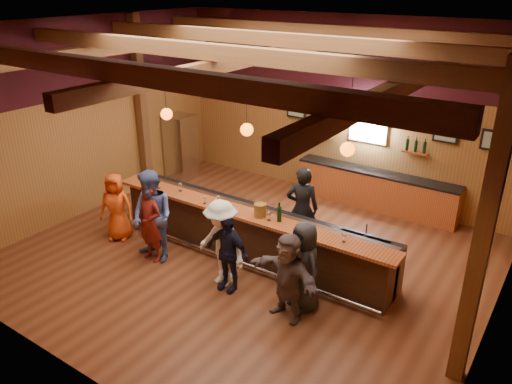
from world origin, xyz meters
TOP-DOWN VIEW (x-y plane):
  - room at (0.00, 0.06)m, footprint 9.04×9.00m
  - bar_counter at (0.02, 0.15)m, footprint 6.30×1.07m
  - back_bar_cabinet at (1.20, 3.72)m, footprint 4.00×0.52m
  - window at (0.80, 3.95)m, footprint 0.95×0.09m
  - framed_pictures at (1.67, 3.94)m, footprint 5.35×0.05m
  - wine_shelves at (0.80, 3.88)m, footprint 3.00×0.18m
  - pendant_lights at (0.00, 0.00)m, footprint 4.24×0.24m
  - stainless_fridge at (-4.10, 2.60)m, footprint 0.70×0.70m
  - customer_orange at (-2.80, -0.89)m, footprint 0.87×0.75m
  - customer_redvest at (-1.56, -1.12)m, footprint 0.62×0.42m
  - customer_denim at (-1.52, -1.08)m, footprint 0.99×0.82m
  - customer_white at (0.14, -1.02)m, footprint 1.17×0.78m
  - customer_navy at (0.33, -1.09)m, footprint 0.88×0.37m
  - customer_brown at (1.63, -1.18)m, footprint 1.49×0.72m
  - customer_dark at (1.72, -0.80)m, footprint 0.93×0.81m
  - bartender at (0.70, 0.95)m, footprint 0.78×0.67m
  - ice_bucket at (0.40, -0.15)m, footprint 0.24×0.24m
  - bottle_a at (0.81, -0.13)m, footprint 0.08×0.08m
  - bottle_b at (0.74, -0.04)m, footprint 0.07×0.07m
  - glass_a at (-2.55, -0.25)m, footprint 0.08×0.08m
  - glass_b at (-2.15, -0.25)m, footprint 0.09×0.09m
  - glass_c at (-1.67, -0.10)m, footprint 0.08×0.08m
  - glass_d at (-0.84, -0.29)m, footprint 0.07×0.07m
  - glass_e at (-0.58, -0.18)m, footprint 0.09×0.09m
  - glass_f at (0.64, -0.20)m, footprint 0.08×0.08m
  - glass_g at (1.35, -0.21)m, footprint 0.08×0.08m
  - glass_h at (2.13, -0.18)m, footprint 0.08×0.08m

SIDE VIEW (x-z plane):
  - back_bar_cabinet at x=1.20m, z-range 0.00..0.95m
  - bar_counter at x=0.02m, z-range -0.03..1.08m
  - customer_navy at x=0.33m, z-range 0.00..1.50m
  - customer_orange at x=-2.80m, z-range 0.00..1.50m
  - customer_brown at x=1.63m, z-range 0.00..1.54m
  - customer_dark at x=1.72m, z-range 0.00..1.61m
  - customer_redvest at x=-1.56m, z-range 0.00..1.65m
  - customer_white at x=0.14m, z-range 0.00..1.69m
  - stainless_fridge at x=-4.10m, z-range 0.00..1.80m
  - bartender at x=0.70m, z-range 0.00..1.82m
  - customer_denim at x=-1.52m, z-range 0.00..1.89m
  - glass_d at x=-0.84m, z-range 1.14..1.31m
  - bottle_b at x=0.74m, z-range 1.08..1.38m
  - glass_g at x=1.35m, z-range 1.15..1.32m
  - glass_h at x=2.13m, z-range 1.15..1.32m
  - ice_bucket at x=0.40m, z-range 1.11..1.37m
  - glass_a at x=-2.55m, z-range 1.15..1.33m
  - glass_f at x=0.64m, z-range 1.15..1.34m
  - glass_c at x=-1.67m, z-range 1.15..1.34m
  - glass_b at x=-2.15m, z-range 1.15..1.34m
  - glass_e at x=-0.58m, z-range 1.15..1.35m
  - bottle_a at x=0.81m, z-range 1.07..1.45m
  - wine_shelves at x=0.80m, z-range 1.47..1.77m
  - window at x=0.80m, z-range 1.57..2.52m
  - framed_pictures at x=1.67m, z-range 1.88..2.33m
  - pendant_lights at x=0.00m, z-range 2.02..3.39m
  - room at x=0.00m, z-range 0.95..5.47m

